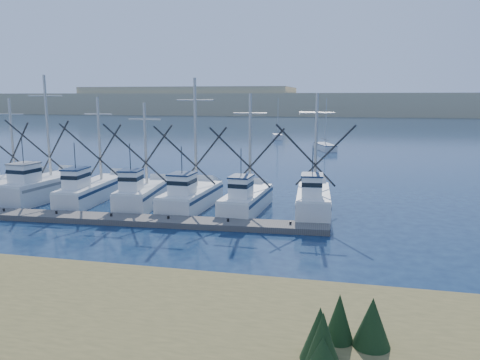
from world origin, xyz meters
TOP-DOWN VIEW (x-y plane):
  - ground at (0.00, 0.00)m, footprint 500.00×500.00m
  - floating_dock at (-9.17, 6.50)m, footprint 28.96×3.45m
  - dune_ridge at (0.00, 210.00)m, footprint 360.00×60.00m
  - trawler_fleet at (-9.98, 11.34)m, footprint 28.73×8.89m
  - sailboat_near at (2.89, 53.34)m, footprint 3.99×6.63m
  - sailboat_far at (-7.24, 71.06)m, footprint 2.73×5.15m

SIDE VIEW (x-z plane):
  - ground at x=0.00m, z-range 0.00..0.00m
  - floating_dock at x=-9.17m, z-range 0.00..0.39m
  - sailboat_near at x=2.89m, z-range -3.56..4.54m
  - sailboat_far at x=-7.24m, z-range -3.54..4.56m
  - trawler_fleet at x=-9.98m, z-range -4.04..6.01m
  - dune_ridge at x=0.00m, z-range 0.00..10.00m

